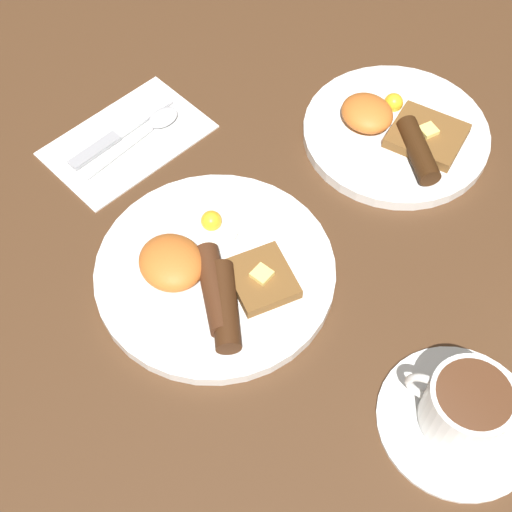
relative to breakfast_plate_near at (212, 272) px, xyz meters
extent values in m
plane|color=#4C301C|center=(0.00, 0.01, -0.01)|extent=(3.00, 3.00, 0.00)
cylinder|color=white|center=(0.00, 0.01, -0.01)|extent=(0.27, 0.27, 0.01)
cylinder|color=white|center=(-0.05, 0.03, 0.00)|extent=(0.07, 0.07, 0.01)
sphere|color=yellow|center=(-0.05, 0.04, 0.01)|extent=(0.02, 0.02, 0.02)
ellipsoid|color=orange|center=(-0.03, -0.03, 0.02)|extent=(0.08, 0.07, 0.03)
cylinder|color=#3E2210|center=(0.05, -0.02, 0.02)|extent=(0.10, 0.08, 0.03)
cylinder|color=#482614|center=(0.03, -0.02, 0.02)|extent=(0.11, 0.07, 0.03)
cube|color=brown|center=(0.05, 0.03, 0.01)|extent=(0.09, 0.08, 0.01)
cube|color=#F4E072|center=(0.05, 0.03, 0.02)|extent=(0.02, 0.02, 0.01)
cylinder|color=white|center=(-0.03, 0.31, -0.01)|extent=(0.24, 0.24, 0.01)
cylinder|color=white|center=(-0.06, 0.34, 0.00)|extent=(0.08, 0.08, 0.01)
sphere|color=yellow|center=(-0.06, 0.34, 0.01)|extent=(0.03, 0.03, 0.03)
ellipsoid|color=orange|center=(-0.06, 0.29, 0.02)|extent=(0.07, 0.06, 0.03)
cylinder|color=#361E0C|center=(0.02, 0.30, 0.01)|extent=(0.10, 0.07, 0.03)
cube|color=brown|center=(0.01, 0.33, 0.01)|extent=(0.11, 0.11, 0.01)
cube|color=#F4E072|center=(0.01, 0.33, 0.02)|extent=(0.02, 0.02, 0.01)
cylinder|color=white|center=(0.29, 0.09, -0.01)|extent=(0.16, 0.16, 0.01)
cylinder|color=white|center=(0.29, 0.09, 0.03)|extent=(0.08, 0.08, 0.06)
cylinder|color=#56331E|center=(0.29, 0.09, 0.06)|extent=(0.07, 0.07, 0.00)
torus|color=white|center=(0.25, 0.08, 0.03)|extent=(0.04, 0.03, 0.04)
cube|color=white|center=(-0.24, 0.04, -0.01)|extent=(0.15, 0.22, 0.01)
cube|color=silver|center=(-0.26, 0.07, -0.01)|extent=(0.03, 0.09, 0.00)
cube|color=#9E9EA3|center=(-0.24, -0.01, -0.01)|extent=(0.03, 0.08, 0.01)
ellipsoid|color=silver|center=(-0.24, 0.09, 0.00)|extent=(0.04, 0.05, 0.01)
cube|color=silver|center=(-0.22, 0.02, -0.01)|extent=(0.03, 0.11, 0.00)
camera|label=1|loc=(0.37, -0.22, 0.68)|focal=50.00mm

